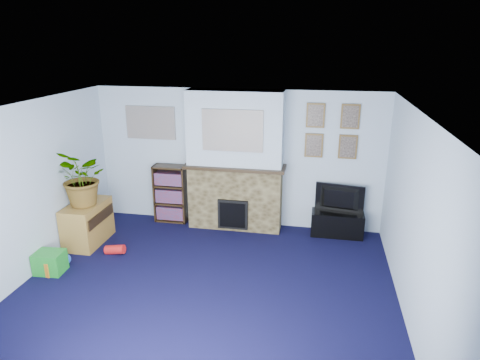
% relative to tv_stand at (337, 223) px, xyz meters
% --- Properties ---
extents(floor, '(5.00, 4.50, 0.01)m').
position_rel_tv_stand_xyz_m(floor, '(-1.76, -2.03, -0.23)').
color(floor, black).
rests_on(floor, ground).
extents(ceiling, '(5.00, 4.50, 0.01)m').
position_rel_tv_stand_xyz_m(ceiling, '(-1.76, -2.03, 2.17)').
color(ceiling, white).
rests_on(ceiling, wall_back).
extents(wall_back, '(5.00, 0.04, 2.40)m').
position_rel_tv_stand_xyz_m(wall_back, '(-1.76, 0.22, 0.97)').
color(wall_back, '#ADBFD1').
rests_on(wall_back, ground).
extents(wall_front, '(5.00, 0.04, 2.40)m').
position_rel_tv_stand_xyz_m(wall_front, '(-1.76, -4.28, 0.97)').
color(wall_front, '#ADBFD1').
rests_on(wall_front, ground).
extents(wall_left, '(0.04, 4.50, 2.40)m').
position_rel_tv_stand_xyz_m(wall_left, '(-4.26, -2.03, 0.97)').
color(wall_left, '#ADBFD1').
rests_on(wall_left, ground).
extents(wall_right, '(0.04, 4.50, 2.40)m').
position_rel_tv_stand_xyz_m(wall_right, '(0.74, -2.03, 0.97)').
color(wall_right, '#ADBFD1').
rests_on(wall_right, ground).
extents(chimney_breast, '(1.72, 0.50, 2.40)m').
position_rel_tv_stand_xyz_m(chimney_breast, '(-1.76, 0.02, 0.96)').
color(chimney_breast, brown).
rests_on(chimney_breast, ground).
extents(collage_main, '(1.00, 0.03, 0.68)m').
position_rel_tv_stand_xyz_m(collage_main, '(-1.76, -0.19, 1.55)').
color(collage_main, gray).
rests_on(collage_main, chimney_breast).
extents(collage_left, '(0.90, 0.03, 0.58)m').
position_rel_tv_stand_xyz_m(collage_left, '(-3.31, 0.21, 1.55)').
color(collage_left, gray).
rests_on(collage_left, wall_back).
extents(portrait_tl, '(0.30, 0.03, 0.40)m').
position_rel_tv_stand_xyz_m(portrait_tl, '(-0.46, 0.20, 1.77)').
color(portrait_tl, brown).
rests_on(portrait_tl, wall_back).
extents(portrait_tr, '(0.30, 0.03, 0.40)m').
position_rel_tv_stand_xyz_m(portrait_tr, '(0.09, 0.20, 1.77)').
color(portrait_tr, brown).
rests_on(portrait_tr, wall_back).
extents(portrait_bl, '(0.30, 0.03, 0.40)m').
position_rel_tv_stand_xyz_m(portrait_bl, '(-0.46, 0.20, 1.27)').
color(portrait_bl, brown).
rests_on(portrait_bl, wall_back).
extents(portrait_br, '(0.30, 0.03, 0.40)m').
position_rel_tv_stand_xyz_m(portrait_br, '(0.09, 0.20, 1.27)').
color(portrait_br, brown).
rests_on(portrait_br, wall_back).
extents(tv_stand, '(0.86, 0.36, 0.41)m').
position_rel_tv_stand_xyz_m(tv_stand, '(0.00, 0.00, 0.00)').
color(tv_stand, black).
rests_on(tv_stand, ground).
extents(television, '(0.82, 0.24, 0.47)m').
position_rel_tv_stand_xyz_m(television, '(0.00, 0.02, 0.42)').
color(television, black).
rests_on(television, tv_stand).
extents(bookshelf, '(0.58, 0.28, 1.05)m').
position_rel_tv_stand_xyz_m(bookshelf, '(-2.96, 0.08, 0.28)').
color(bookshelf, black).
rests_on(bookshelf, ground).
extents(sideboard, '(0.48, 0.87, 0.68)m').
position_rel_tv_stand_xyz_m(sideboard, '(-4.00, -1.03, 0.12)').
color(sideboard, olive).
rests_on(sideboard, ground).
extents(potted_plant, '(1.06, 1.02, 0.91)m').
position_rel_tv_stand_xyz_m(potted_plant, '(-3.95, -1.08, 0.91)').
color(potted_plant, '#26661E').
rests_on(potted_plant, sideboard).
extents(mantel_clock, '(0.09, 0.05, 0.12)m').
position_rel_tv_stand_xyz_m(mantel_clock, '(-1.75, -0.03, 1.00)').
color(mantel_clock, gold).
rests_on(mantel_clock, chimney_breast).
extents(mantel_candle, '(0.05, 0.05, 0.15)m').
position_rel_tv_stand_xyz_m(mantel_candle, '(-1.50, -0.03, 1.01)').
color(mantel_candle, '#B2BFC6').
rests_on(mantel_candle, chimney_breast).
extents(mantel_teddy, '(0.14, 0.14, 0.14)m').
position_rel_tv_stand_xyz_m(mantel_teddy, '(-2.30, -0.03, 0.99)').
color(mantel_teddy, slate).
rests_on(mantel_teddy, chimney_breast).
extents(mantel_can, '(0.06, 0.06, 0.12)m').
position_rel_tv_stand_xyz_m(mantel_can, '(-1.05, -0.03, 0.99)').
color(mantel_can, orange).
rests_on(mantel_can, chimney_breast).
extents(green_crate, '(0.41, 0.34, 0.31)m').
position_rel_tv_stand_xyz_m(green_crate, '(-4.06, -2.00, -0.08)').
color(green_crate, '#198C26').
rests_on(green_crate, ground).
extents(toy_ball, '(0.16, 0.16, 0.16)m').
position_rel_tv_stand_xyz_m(toy_ball, '(-3.98, -1.76, -0.14)').
color(toy_ball, blue).
rests_on(toy_ball, ground).
extents(toy_block, '(0.20, 0.20, 0.22)m').
position_rel_tv_stand_xyz_m(toy_block, '(-4.06, -2.07, -0.12)').
color(toy_block, orange).
rests_on(toy_block, ground).
extents(toy_tube, '(0.32, 0.14, 0.18)m').
position_rel_tv_stand_xyz_m(toy_tube, '(-3.40, -1.32, -0.15)').
color(toy_tube, red).
rests_on(toy_tube, ground).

